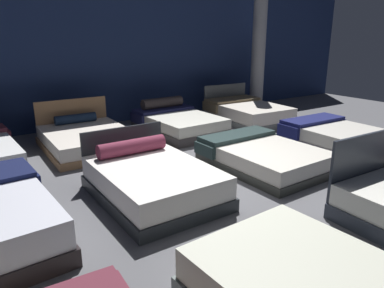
{
  "coord_description": "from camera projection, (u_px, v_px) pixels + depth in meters",
  "views": [
    {
      "loc": [
        -3.21,
        -4.27,
        2.2
      ],
      "look_at": [
        -0.28,
        0.07,
        0.6
      ],
      "focal_mm": 33.53,
      "sensor_mm": 36.0,
      "label": 1
    }
  ],
  "objects": [
    {
      "name": "ground_plane",
      "position": [
        209.0,
        179.0,
        5.75
      ],
      "size": [
        18.0,
        18.0,
        0.02
      ],
      "primitive_type": "cube",
      "color": "#5B5B60"
    },
    {
      "name": "showroom_back_wall",
      "position": [
        101.0,
        54.0,
        8.81
      ],
      "size": [
        18.0,
        0.06,
        3.5
      ],
      "primitive_type": "cube",
      "color": "navy",
      "rests_on": "ground_plane"
    },
    {
      "name": "bed_5",
      "position": [
        152.0,
        180.0,
        5.02
      ],
      "size": [
        1.44,
        1.99,
        0.82
      ],
      "rotation": [
        0.0,
        0.0,
        0.01
      ],
      "color": "black",
      "rests_on": "ground_plane"
    },
    {
      "name": "bed_6",
      "position": [
        263.0,
        156.0,
        6.19
      ],
      "size": [
        1.6,
        2.05,
        0.45
      ],
      "rotation": [
        0.0,
        0.0,
        0.02
      ],
      "color": "#2F302B",
      "rests_on": "ground_plane"
    },
    {
      "name": "bed_7",
      "position": [
        339.0,
        137.0,
        7.26
      ],
      "size": [
        1.58,
        2.12,
        0.48
      ],
      "rotation": [
        0.0,
        0.0,
        -0.03
      ],
      "color": "#534E5F",
      "rests_on": "ground_plane"
    },
    {
      "name": "bed_9",
      "position": [
        87.0,
        139.0,
        7.2
      ],
      "size": [
        1.65,
        2.09,
        0.86
      ],
      "rotation": [
        0.0,
        0.0,
        -0.01
      ],
      "color": "#946B47",
      "rests_on": "ground_plane"
    },
    {
      "name": "bed_10",
      "position": [
        178.0,
        122.0,
        8.4
      ],
      "size": [
        1.56,
        2.13,
        0.73
      ],
      "rotation": [
        0.0,
        0.0,
        0.03
      ],
      "color": "#302C2D",
      "rests_on": "ground_plane"
    },
    {
      "name": "bed_11",
      "position": [
        246.0,
        112.0,
        9.49
      ],
      "size": [
        1.64,
        2.2,
        0.86
      ],
      "rotation": [
        0.0,
        0.0,
        -0.05
      ],
      "color": "#535859",
      "rests_on": "ground_plane"
    },
    {
      "name": "support_pillar",
      "position": [
        258.0,
        51.0,
        10.5
      ],
      "size": [
        0.39,
        0.39,
        3.5
      ],
      "primitive_type": "cylinder",
      "color": "#99999E",
      "rests_on": "ground_plane"
    }
  ]
}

